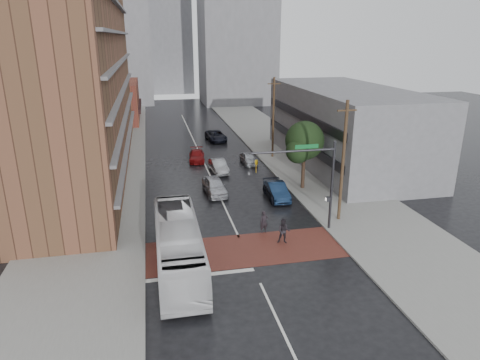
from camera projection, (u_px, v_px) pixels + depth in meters
name	position (u px, v px, depth m)	size (l,w,h in m)	color
ground	(246.00, 253.00, 30.29)	(160.00, 160.00, 0.00)	black
crosswalk	(245.00, 250.00, 30.75)	(14.00, 5.00, 0.02)	maroon
sidewalk_west	(107.00, 164.00, 51.21)	(9.00, 90.00, 0.15)	gray
sidewalk_east	(290.00, 154.00, 55.70)	(9.00, 90.00, 0.15)	gray
apartment_block	(69.00, 42.00, 45.36)	(10.00, 44.00, 28.00)	brown
storefront_west	(116.00, 101.00, 76.93)	(8.00, 16.00, 7.00)	brown
building_east	(345.00, 126.00, 50.63)	(11.00, 26.00, 9.00)	gray
distant_tower_west	(108.00, 30.00, 94.82)	(18.00, 16.00, 32.00)	gray
distant_tower_east	(237.00, 20.00, 94.08)	(16.00, 14.00, 36.00)	gray
distant_tower_center	(169.00, 47.00, 114.60)	(12.00, 10.00, 24.00)	gray
street_tree	(305.00, 143.00, 41.61)	(4.20, 4.10, 6.90)	#332319
signal_mast	(315.00, 174.00, 32.24)	(6.50, 0.30, 7.20)	#2D2D33
utility_pole_near	(343.00, 161.00, 34.08)	(1.60, 0.26, 10.00)	#473321
utility_pole_far	(273.00, 117.00, 52.63)	(1.60, 0.26, 10.00)	#473321
transit_bus	(178.00, 245.00, 27.90)	(2.77, 11.85, 3.30)	silver
pedestrian_a	(264.00, 222.00, 33.19)	(0.66, 0.43, 1.81)	black
pedestrian_b	(284.00, 231.00, 31.49)	(0.93, 0.73, 1.92)	black
car_travel_a	(215.00, 186.00, 41.45)	(1.90, 4.73, 1.61)	#B0B2B8
car_travel_b	(219.00, 166.00, 48.07)	(1.56, 4.46, 1.47)	#93959A
car_travel_c	(197.00, 156.00, 52.57)	(1.85, 4.56, 1.32)	maroon
suv_travel	(216.00, 136.00, 62.81)	(2.49, 5.40, 1.50)	black
car_parked_near	(277.00, 191.00, 40.30)	(1.61, 4.62, 1.52)	#122441
car_parked_mid	(277.00, 191.00, 40.36)	(1.93, 4.75, 1.38)	black
car_parked_far	(249.00, 158.00, 51.35)	(1.60, 3.97, 1.35)	#9C9FA3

